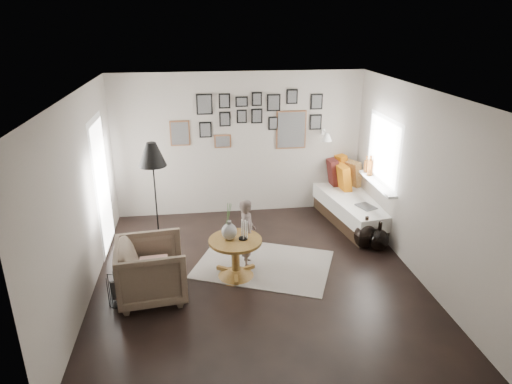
{
  "coord_description": "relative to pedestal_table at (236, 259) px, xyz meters",
  "views": [
    {
      "loc": [
        -0.77,
        -5.59,
        3.46
      ],
      "look_at": [
        0.05,
        0.5,
        1.1
      ],
      "focal_mm": 32.0,
      "sensor_mm": 36.0,
      "label": 1
    }
  ],
  "objects": [
    {
      "name": "wall_sconce",
      "position": [
        1.85,
        2.08,
        1.19
      ],
      "size": [
        0.18,
        0.36,
        0.16
      ],
      "color": "white",
      "rests_on": "wall_back"
    },
    {
      "name": "ceiling",
      "position": [
        0.3,
        -0.05,
        2.33
      ],
      "size": [
        4.8,
        4.8,
        0.0
      ],
      "primitive_type": "plane",
      "rotation": [
        3.14,
        0.0,
        0.0
      ],
      "color": "white",
      "rests_on": "wall_back"
    },
    {
      "name": "ground",
      "position": [
        0.3,
        -0.05,
        -0.27
      ],
      "size": [
        4.8,
        4.8,
        0.0
      ],
      "primitive_type": "plane",
      "color": "black",
      "rests_on": "ground"
    },
    {
      "name": "rug",
      "position": [
        0.44,
        0.26,
        -0.26
      ],
      "size": [
        2.3,
        2.0,
        0.01
      ],
      "primitive_type": "cube",
      "rotation": [
        0.0,
        0.0,
        -0.4
      ],
      "color": "silver",
      "rests_on": "ground"
    },
    {
      "name": "demijohn_small",
      "position": [
        2.3,
        0.46,
        -0.08
      ],
      "size": [
        0.32,
        0.32,
        0.5
      ],
      "color": "black",
      "rests_on": "ground"
    },
    {
      "name": "vase",
      "position": [
        -0.08,
        0.02,
        0.48
      ],
      "size": [
        0.21,
        0.21,
        0.53
      ],
      "color": "black",
      "rests_on": "pedestal_table"
    },
    {
      "name": "child",
      "position": [
        0.2,
        0.31,
        0.25
      ],
      "size": [
        0.26,
        0.39,
        1.04
      ],
      "primitive_type": "imported",
      "rotation": [
        0.0,
        0.0,
        1.61
      ],
      "color": "brown",
      "rests_on": "ground"
    },
    {
      "name": "magazine_on_daybed",
      "position": [
        2.3,
        1.08,
        0.23
      ],
      "size": [
        0.33,
        0.39,
        0.02
      ],
      "primitive_type": "cube",
      "rotation": [
        0.0,
        0.0,
        0.33
      ],
      "color": "black",
      "rests_on": "daybed"
    },
    {
      "name": "armchair_cushion",
      "position": [
        -1.09,
        -0.31,
        0.21
      ],
      "size": [
        0.39,
        0.4,
        0.16
      ],
      "primitive_type": "cube",
      "rotation": [
        -0.21,
        0.0,
        0.08
      ],
      "color": "beige",
      "rests_on": "armchair"
    },
    {
      "name": "wall_left",
      "position": [
        -1.95,
        -0.05,
        1.03
      ],
      "size": [
        0.0,
        4.8,
        4.8
      ],
      "primitive_type": "plane",
      "rotation": [
        1.57,
        0.0,
        1.57
      ],
      "color": "#9D9489",
      "rests_on": "ground"
    },
    {
      "name": "gallery_wall",
      "position": [
        0.59,
        2.33,
        1.47
      ],
      "size": [
        2.74,
        0.03,
        1.08
      ],
      "color": "brown",
      "rests_on": "wall_back"
    },
    {
      "name": "pedestal_table",
      "position": [
        0.0,
        0.0,
        0.0
      ],
      "size": [
        0.74,
        0.74,
        0.58
      ],
      "rotation": [
        0.0,
        0.0,
        0.19
      ],
      "color": "brown",
      "rests_on": "ground"
    },
    {
      "name": "window_right",
      "position": [
        2.48,
        1.29,
        0.66
      ],
      "size": [
        0.15,
        1.32,
        1.3
      ],
      "color": "white",
      "rests_on": "wall_right"
    },
    {
      "name": "daybed",
      "position": [
        2.3,
        1.74,
        0.05
      ],
      "size": [
        1.25,
        2.29,
        1.06
      ],
      "rotation": [
        0.0,
        0.0,
        0.16
      ],
      "color": "black",
      "rests_on": "ground"
    },
    {
      "name": "armchair",
      "position": [
        -1.12,
        -0.36,
        0.13
      ],
      "size": [
        0.97,
        0.94,
        0.8
      ],
      "primitive_type": "imported",
      "rotation": [
        0.0,
        0.0,
        1.68
      ],
      "color": "brown",
      "rests_on": "ground"
    },
    {
      "name": "candles",
      "position": [
        0.11,
        -0.0,
        0.45
      ],
      "size": [
        0.13,
        0.13,
        0.28
      ],
      "color": "black",
      "rests_on": "pedestal_table"
    },
    {
      "name": "demijohn_large",
      "position": [
        2.12,
        0.58,
        -0.06
      ],
      "size": [
        0.36,
        0.36,
        0.55
      ],
      "color": "black",
      "rests_on": "ground"
    },
    {
      "name": "magazine_basket",
      "position": [
        -1.53,
        -0.43,
        -0.08
      ],
      "size": [
        0.39,
        0.39,
        0.39
      ],
      "rotation": [
        0.0,
        0.0,
        -0.3
      ],
      "color": "black",
      "rests_on": "ground"
    },
    {
      "name": "wall_front",
      "position": [
        0.3,
        -2.45,
        1.03
      ],
      "size": [
        4.5,
        0.0,
        4.5
      ],
      "primitive_type": "plane",
      "rotation": [
        -1.57,
        0.0,
        0.0
      ],
      "color": "#9D9489",
      "rests_on": "ground"
    },
    {
      "name": "wall_back",
      "position": [
        0.3,
        2.35,
        1.03
      ],
      "size": [
        4.5,
        0.0,
        4.5
      ],
      "primitive_type": "plane",
      "rotation": [
        1.57,
        0.0,
        0.0
      ],
      "color": "#9D9489",
      "rests_on": "ground"
    },
    {
      "name": "door_left",
      "position": [
        -1.93,
        1.15,
        0.78
      ],
      "size": [
        0.0,
        2.14,
        2.14
      ],
      "color": "white",
      "rests_on": "wall_left"
    },
    {
      "name": "floor_lamp",
      "position": [
        -1.12,
        0.91,
        1.25
      ],
      "size": [
        0.41,
        0.41,
        1.77
      ],
      "rotation": [
        0.0,
        0.0,
        0.02
      ],
      "color": "black",
      "rests_on": "ground"
    },
    {
      "name": "wall_right",
      "position": [
        2.55,
        -0.05,
        1.03
      ],
      "size": [
        0.0,
        4.8,
        4.8
      ],
      "primitive_type": "plane",
      "rotation": [
        1.57,
        0.0,
        -1.57
      ],
      "color": "#9D9489",
      "rests_on": "ground"
    }
  ]
}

